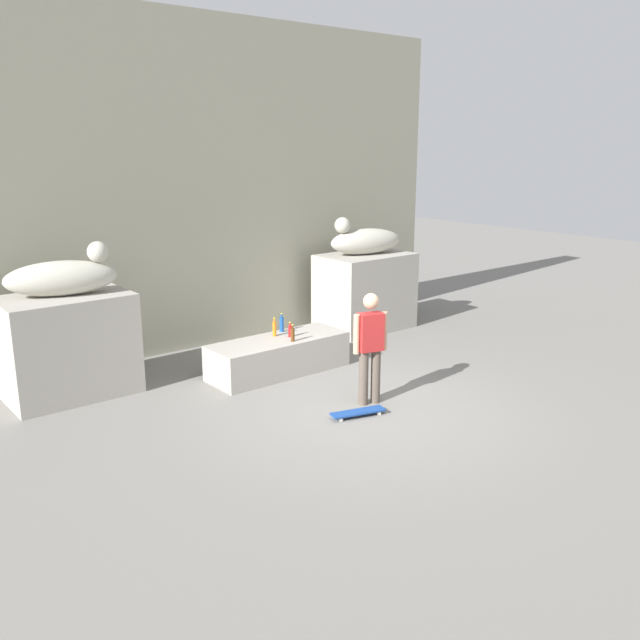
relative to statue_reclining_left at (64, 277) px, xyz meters
name	(u,v)px	position (x,y,z in m)	size (l,w,h in m)	color
ground_plane	(360,408)	(3.02, -3.20, -1.84)	(40.00, 40.00, 0.00)	slate
facade_wall	(198,185)	(3.02, 1.30, 1.15)	(11.09, 0.60, 5.97)	gray
pedestal_left	(68,346)	(-0.04, 0.01, -1.06)	(1.86, 1.24, 1.55)	#A39E93
pedestal_right	(365,291)	(6.08, 0.01, -1.06)	(1.86, 1.24, 1.55)	#A39E93
statue_reclining_left	(64,277)	(0.00, 0.00, 0.00)	(1.69, 0.93, 0.78)	#B5B2A1
statue_reclining_right	(364,240)	(6.05, 0.02, 0.00)	(1.68, 0.84, 0.78)	#B5B2A1
ledge_block	(279,356)	(3.02, -1.18, -1.54)	(2.41, 0.87, 0.59)	#A39E93
skater	(370,344)	(3.26, -3.16, -0.92)	(0.52, 0.29, 1.67)	brown
skateboard	(358,412)	(2.78, -3.43, -1.77)	(0.82, 0.41, 0.08)	navy
bottle_red	(290,331)	(3.25, -1.21, -1.14)	(0.06, 0.06, 0.26)	red
bottle_brown	(293,334)	(3.12, -1.45, -1.13)	(0.06, 0.06, 0.29)	#593314
bottle_orange	(274,328)	(3.07, -1.01, -1.11)	(0.06, 0.06, 0.32)	orange
bottle_blue	(282,324)	(3.33, -0.86, -1.11)	(0.07, 0.07, 0.32)	#194C99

